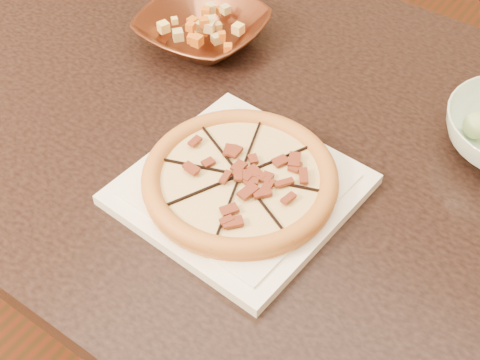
{
  "coord_description": "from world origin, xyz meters",
  "views": [
    {
      "loc": [
        0.4,
        -0.68,
        1.5
      ],
      "look_at": [
        0.01,
        -0.12,
        0.78
      ],
      "focal_mm": 50.0,
      "sensor_mm": 36.0,
      "label": 1
    }
  ],
  "objects": [
    {
      "name": "dining_table",
      "position": [
        -0.09,
        0.04,
        0.66
      ],
      "size": [
        1.51,
        0.99,
        0.75
      ],
      "color": "black",
      "rests_on": "floor"
    },
    {
      "name": "mixed_dish",
      "position": [
        -0.27,
        0.16,
        0.82
      ],
      "size": [
        0.12,
        0.11,
        0.03
      ],
      "color": "tan",
      "rests_on": "bronze_bowl"
    },
    {
      "name": "plate",
      "position": [
        0.01,
        -0.12,
        0.76
      ],
      "size": [
        0.33,
        0.33,
        0.02
      ],
      "color": "white",
      "rests_on": "dining_table"
    },
    {
      "name": "pizza",
      "position": [
        0.01,
        -0.12,
        0.78
      ],
      "size": [
        0.29,
        0.29,
        0.03
      ],
      "color": "orange",
      "rests_on": "plate"
    },
    {
      "name": "bronze_bowl",
      "position": [
        -0.27,
        0.16,
        0.78
      ],
      "size": [
        0.24,
        0.24,
        0.06
      ],
      "primitive_type": "imported",
      "rotation": [
        0.0,
        0.0,
        0.03
      ],
      "color": "brown",
      "rests_on": "dining_table"
    }
  ]
}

